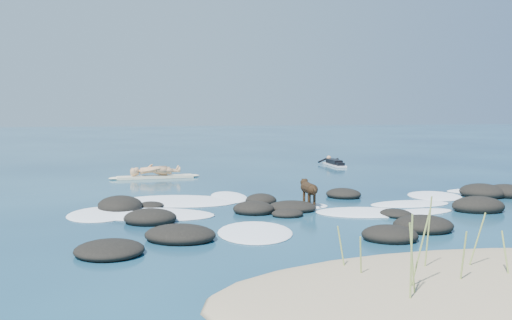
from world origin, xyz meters
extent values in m
plane|color=#0A2642|center=(0.00, 0.00, 0.00)|extent=(160.00, 160.00, 0.00)
ellipsoid|color=#9E8966|center=(0.00, -8.20, 0.00)|extent=(9.00, 4.40, 0.60)
cylinder|color=#91A952|center=(-1.90, -8.89, 0.73)|extent=(0.03, 0.04, 1.22)
cylinder|color=#91A952|center=(-2.17, -7.13, 0.48)|extent=(0.15, 0.06, 0.72)
cylinder|color=#91A952|center=(-1.80, -8.73, 0.66)|extent=(0.17, 0.08, 1.08)
cylinder|color=#91A952|center=(-0.09, -8.26, 0.51)|extent=(0.07, 0.19, 0.77)
cylinder|color=#91A952|center=(-0.27, -7.79, 0.62)|extent=(0.26, 0.11, 0.97)
cylinder|color=#91A952|center=(-0.88, -8.42, 0.55)|extent=(0.03, 0.16, 0.86)
cylinder|color=#91A952|center=(-2.10, -7.74, 0.48)|extent=(0.12, 0.17, 0.70)
cylinder|color=#91A952|center=(-1.01, -7.68, 0.74)|extent=(0.07, 0.13, 1.24)
cylinder|color=#91A952|center=(-1.58, -8.50, 0.73)|extent=(0.25, 0.12, 1.20)
ellipsoid|color=black|center=(-5.77, -4.77, 0.08)|extent=(1.48, 1.54, 0.32)
ellipsoid|color=black|center=(3.50, -2.16, 0.13)|extent=(1.48, 1.24, 0.51)
ellipsoid|color=black|center=(-4.95, -1.93, 0.11)|extent=(1.48, 1.37, 0.44)
ellipsoid|color=black|center=(-0.24, -4.79, 0.10)|extent=(1.46, 1.39, 0.41)
ellipsoid|color=black|center=(-2.31, -1.20, 0.10)|extent=(1.41, 1.37, 0.41)
ellipsoid|color=black|center=(5.16, 0.13, 0.13)|extent=(1.49, 1.64, 0.51)
ellipsoid|color=black|center=(5.86, -0.07, 0.12)|extent=(1.38, 1.49, 0.50)
ellipsoid|color=black|center=(-1.82, 0.12, 0.10)|extent=(1.05, 1.10, 0.39)
ellipsoid|color=black|center=(1.07, -2.37, 0.06)|extent=(0.85, 0.98, 0.23)
ellipsoid|color=black|center=(-1.58, -1.83, 0.06)|extent=(0.83, 0.72, 0.25)
ellipsoid|color=black|center=(-5.68, -0.03, 0.12)|extent=(1.38, 1.58, 0.50)
ellipsoid|color=black|center=(0.91, 0.83, 0.09)|extent=(1.34, 1.41, 0.36)
ellipsoid|color=black|center=(0.91, -4.04, 0.11)|extent=(1.39, 1.32, 0.42)
ellipsoid|color=black|center=(-4.88, 0.22, 0.05)|extent=(0.78, 0.81, 0.20)
ellipsoid|color=black|center=(-4.40, -3.86, 0.10)|extent=(1.88, 1.78, 0.40)
ellipsoid|color=black|center=(-1.24, -1.03, 0.08)|extent=(1.45, 1.33, 0.33)
ellipsoid|color=black|center=(-2.20, -1.15, 0.06)|extent=(0.64, 0.72, 0.24)
ellipsoid|color=white|center=(-6.13, -0.61, 0.01)|extent=(1.95, 2.46, 0.12)
ellipsoid|color=white|center=(1.62, -2.13, 0.01)|extent=(2.67, 1.32, 0.12)
ellipsoid|color=white|center=(-2.50, 1.52, 0.01)|extent=(1.08, 2.34, 0.12)
ellipsoid|color=white|center=(3.70, 0.40, 0.01)|extent=(2.18, 2.43, 0.12)
ellipsoid|color=white|center=(-2.77, -3.53, 0.01)|extent=(1.97, 2.58, 0.12)
ellipsoid|color=white|center=(-5.05, -0.85, 0.01)|extent=(4.04, 3.00, 0.12)
ellipsoid|color=white|center=(-3.47, 0.64, 0.01)|extent=(2.12, 1.62, 0.12)
ellipsoid|color=white|center=(6.01, 0.98, 0.01)|extent=(3.01, 1.59, 0.12)
ellipsoid|color=white|center=(2.25, -0.84, 0.01)|extent=(2.39, 1.22, 0.12)
ellipsoid|color=white|center=(-4.04, 1.07, 0.01)|extent=(4.00, 3.22, 0.12)
ellipsoid|color=white|center=(0.45, -1.79, 0.01)|extent=(2.75, 2.06, 0.12)
ellipsoid|color=white|center=(-0.65, -0.58, 0.01)|extent=(1.10, 0.90, 0.12)
cube|color=#EEE6BF|center=(-4.50, 6.92, 0.05)|extent=(2.96, 0.88, 0.10)
ellipsoid|color=#EEE6BF|center=(-3.05, 7.06, 0.05)|extent=(0.61, 0.39, 0.11)
ellipsoid|color=#EEE6BF|center=(-5.95, 6.78, 0.05)|extent=(0.61, 0.39, 0.11)
imported|color=tan|center=(-4.50, 6.92, 1.05)|extent=(0.52, 0.73, 1.90)
cube|color=silver|center=(4.00, 10.17, 0.05)|extent=(0.52, 2.17, 0.08)
ellipsoid|color=silver|center=(4.01, 11.25, 0.05)|extent=(0.27, 0.48, 0.08)
cube|color=black|center=(4.00, 10.17, 0.20)|extent=(0.41, 1.33, 0.22)
sphere|color=tan|center=(4.01, 10.94, 0.32)|extent=(0.23, 0.23, 0.23)
cylinder|color=black|center=(3.74, 11.09, 0.19)|extent=(0.54, 0.29, 0.25)
cylinder|color=black|center=(4.29, 11.08, 0.19)|extent=(0.53, 0.30, 0.25)
cube|color=black|center=(3.99, 9.43, 0.16)|extent=(0.34, 0.55, 0.14)
cylinder|color=black|center=(-0.65, -0.68, 0.52)|extent=(0.30, 0.61, 0.29)
sphere|color=black|center=(-0.66, -0.40, 0.52)|extent=(0.31, 0.31, 0.31)
sphere|color=black|center=(-0.65, -0.95, 0.52)|extent=(0.28, 0.28, 0.28)
sphere|color=black|center=(-0.66, -0.22, 0.62)|extent=(0.22, 0.22, 0.22)
cone|color=black|center=(-0.66, -0.09, 0.61)|extent=(0.12, 0.14, 0.12)
cone|color=black|center=(-0.72, -0.24, 0.71)|extent=(0.10, 0.07, 0.11)
cone|color=black|center=(-0.60, -0.23, 0.71)|extent=(0.10, 0.07, 0.11)
cylinder|color=black|center=(-0.74, -0.47, 0.20)|extent=(0.07, 0.07, 0.40)
cylinder|color=black|center=(-0.58, -0.47, 0.20)|extent=(0.07, 0.07, 0.40)
cylinder|color=black|center=(-0.73, -0.89, 0.20)|extent=(0.07, 0.07, 0.40)
cylinder|color=black|center=(-0.57, -0.89, 0.20)|extent=(0.07, 0.07, 0.40)
cylinder|color=black|center=(-0.65, -1.09, 0.57)|extent=(0.06, 0.29, 0.17)
camera|label=1|loc=(-5.30, -15.35, 2.63)|focal=40.00mm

